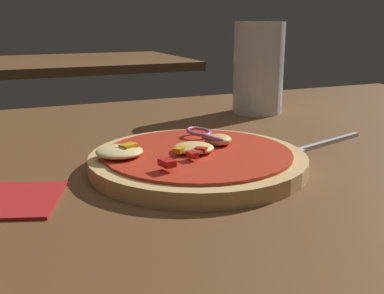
# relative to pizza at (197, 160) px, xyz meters

# --- Properties ---
(dining_table) EXTENTS (1.25, 0.86, 0.03)m
(dining_table) POSITION_rel_pizza_xyz_m (0.05, 0.00, -0.03)
(dining_table) COLOR brown
(dining_table) RESTS_ON ground
(pizza) EXTENTS (0.23, 0.23, 0.03)m
(pizza) POSITION_rel_pizza_xyz_m (0.00, 0.00, 0.00)
(pizza) COLOR tan
(pizza) RESTS_ON dining_table
(fork) EXTENTS (0.18, 0.06, 0.01)m
(fork) POSITION_rel_pizza_xyz_m (0.16, 0.02, -0.01)
(fork) COLOR silver
(fork) RESTS_ON dining_table
(beer_glass) EXTENTS (0.08, 0.08, 0.15)m
(beer_glass) POSITION_rel_pizza_xyz_m (0.22, 0.24, 0.06)
(beer_glass) COLOR silver
(beer_glass) RESTS_ON dining_table
(background_table) EXTENTS (0.73, 0.59, 0.03)m
(background_table) POSITION_rel_pizza_xyz_m (0.16, 1.41, -0.03)
(background_table) COLOR brown
(background_table) RESTS_ON ground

